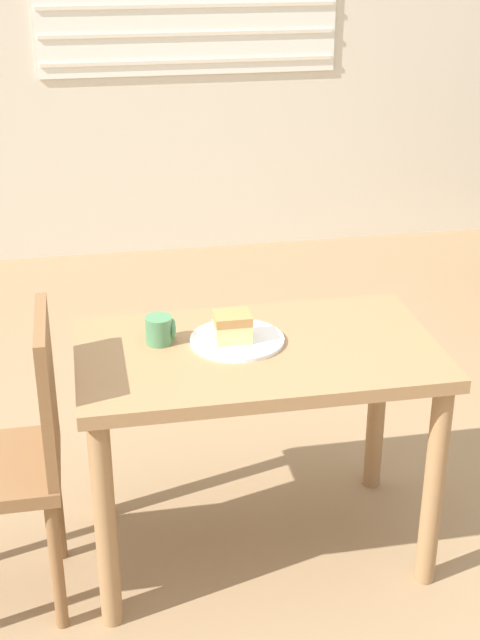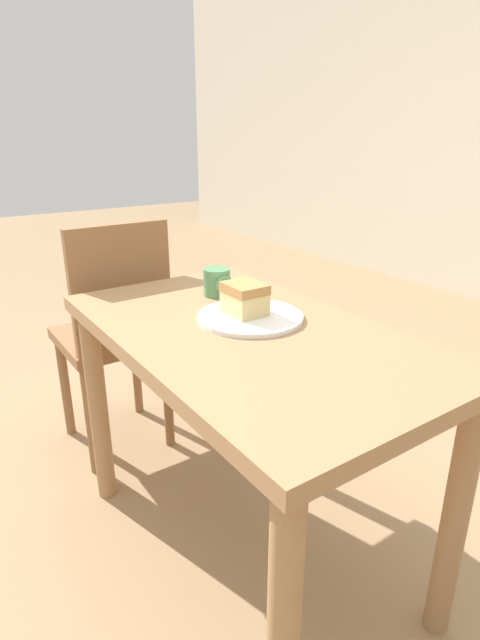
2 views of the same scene
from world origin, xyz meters
name	(u,v)px [view 1 (image 1 of 2)]	position (x,y,z in m)	size (l,w,h in m)	color
ground_plane	(249,596)	(0.00, 0.00, 0.00)	(14.00, 14.00, 0.00)	#997A56
wall_back	(141,1)	(0.01, 3.03, 1.41)	(10.00, 0.09, 2.80)	beige
dining_table_near	(257,383)	(0.07, 0.23, 0.59)	(1.04, 0.60, 0.71)	#9E754C
chair_near_window	(15,454)	(-0.63, 0.14, 0.49)	(0.36, 0.36, 0.89)	brown
plate	(237,340)	(0.02, 0.27, 0.71)	(0.28, 0.28, 0.01)	white
cake_slice	(233,327)	(0.00, 0.27, 0.76)	(0.11, 0.09, 0.08)	#E0C67F
coffee_mug	(160,330)	(-0.20, 0.31, 0.75)	(0.09, 0.08, 0.08)	#4C8456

